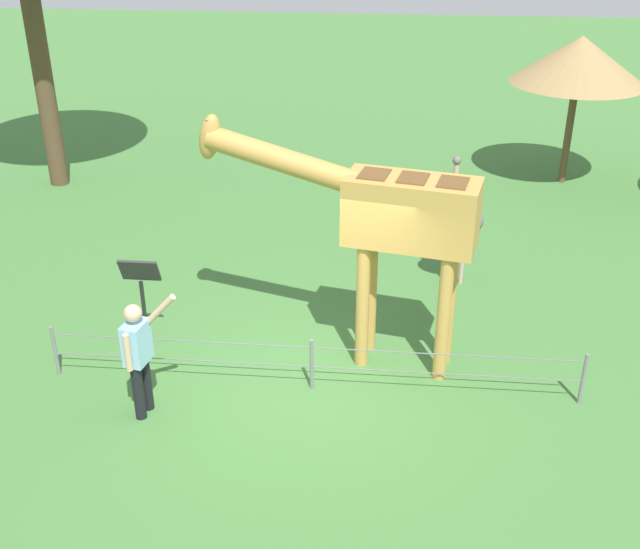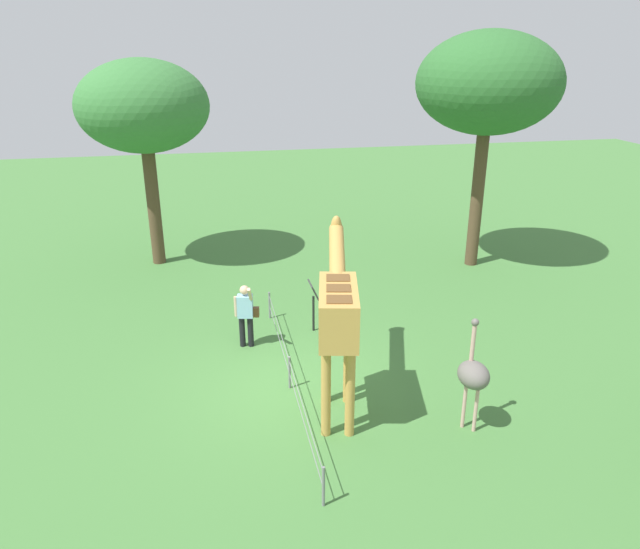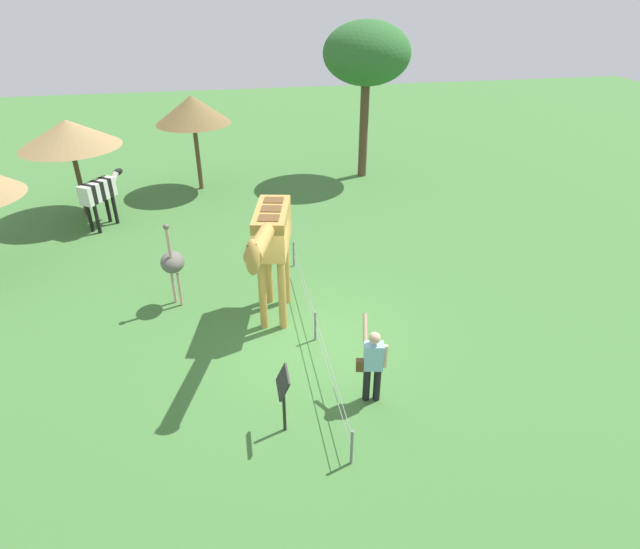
{
  "view_description": "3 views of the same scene",
  "coord_description": "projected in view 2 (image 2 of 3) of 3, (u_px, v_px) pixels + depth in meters",
  "views": [
    {
      "loc": [
        -0.92,
        8.72,
        6.2
      ],
      "look_at": [
        -0.14,
        0.48,
        1.88
      ],
      "focal_mm": 43.96,
      "sensor_mm": 36.0,
      "label": 1
    },
    {
      "loc": [
        -10.68,
        1.69,
        6.83
      ],
      "look_at": [
        0.24,
        -0.53,
        2.45
      ],
      "focal_mm": 32.97,
      "sensor_mm": 36.0,
      "label": 2
    },
    {
      "loc": [
        9.4,
        -1.44,
        7.19
      ],
      "look_at": [
        0.1,
        0.26,
        1.75
      ],
      "focal_mm": 29.48,
      "sensor_mm": 36.0,
      "label": 3
    }
  ],
  "objects": [
    {
      "name": "wire_fence",
      "position": [
        290.0,
        371.0,
        12.37
      ],
      "size": [
        7.05,
        0.05,
        0.75
      ],
      "color": "slate",
      "rests_on": "ground_plane"
    },
    {
      "name": "tree_east",
      "position": [
        488.0,
        85.0,
        17.51
      ],
      "size": [
        4.34,
        4.34,
        7.27
      ],
      "color": "brown",
      "rests_on": "ground_plane"
    },
    {
      "name": "giraffe",
      "position": [
        338.0,
        309.0,
        11.06
      ],
      "size": [
        3.83,
        1.27,
        3.36
      ],
      "color": "#C69347",
      "rests_on": "ground_plane"
    },
    {
      "name": "info_sign",
      "position": [
        313.0,
        296.0,
        14.69
      ],
      "size": [
        0.56,
        0.21,
        1.32
      ],
      "color": "black",
      "rests_on": "ground_plane"
    },
    {
      "name": "visitor",
      "position": [
        246.0,
        312.0,
        13.93
      ],
      "size": [
        0.68,
        0.59,
        1.71
      ],
      "color": "black",
      "rests_on": "ground_plane"
    },
    {
      "name": "tree_northeast",
      "position": [
        143.0,
        108.0,
        17.9
      ],
      "size": [
        4.02,
        4.02,
        6.48
      ],
      "color": "brown",
      "rests_on": "ground_plane"
    },
    {
      "name": "ground_plane",
      "position": [
        298.0,
        387.0,
        12.55
      ],
      "size": [
        60.0,
        60.0,
        0.0
      ],
      "primitive_type": "plane",
      "color": "#427538"
    },
    {
      "name": "ostrich",
      "position": [
        473.0,
        375.0,
        10.76
      ],
      "size": [
        0.7,
        0.56,
        2.25
      ],
      "color": "#CC9E93",
      "rests_on": "ground_plane"
    }
  ]
}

